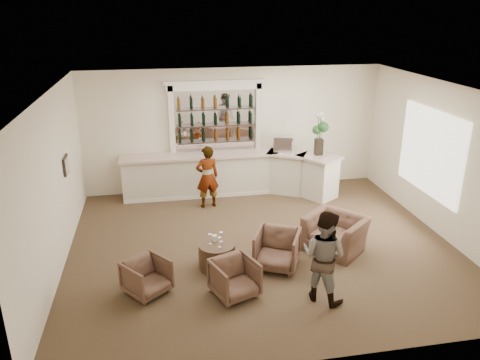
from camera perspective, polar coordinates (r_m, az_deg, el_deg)
name	(u,v)px	position (r m, az deg, el deg)	size (l,w,h in m)	color
ground	(262,245)	(10.06, 2.66, -7.97)	(8.00, 8.00, 0.00)	brown
room_shell	(264,130)	(9.88, 2.88, 6.11)	(8.04, 7.02, 3.32)	#F0E2C7
bar_counter	(231,174)	(12.48, -1.09, 0.76)	(5.72, 1.80, 1.14)	silver
back_bar_alcove	(216,117)	(12.42, -2.99, 7.64)	(2.64, 0.25, 3.00)	white
cocktail_table	(217,256)	(9.17, -2.84, -9.19)	(0.71, 0.71, 0.50)	#4E3122
sommelier	(207,177)	(11.64, -4.01, 0.39)	(0.58, 0.38, 1.60)	gray
guest	(324,256)	(8.11, 10.18, -9.14)	(0.80, 0.62, 1.65)	gray
armchair_left	(147,277)	(8.54, -11.30, -11.49)	(0.69, 0.71, 0.64)	brown
armchair_center	(235,278)	(8.32, -0.65, -11.88)	(0.72, 0.74, 0.67)	brown
armchair_right	(277,249)	(9.15, 4.54, -8.43)	(0.80, 0.83, 0.75)	brown
armchair_far	(335,233)	(9.92, 11.52, -6.40)	(1.14, 0.99, 0.74)	brown
espresso_machine	(283,144)	(12.50, 5.25, 4.45)	(0.48, 0.40, 0.42)	#B9BABF
flower_vase	(320,131)	(12.21, 9.68, 5.91)	(0.30, 0.30, 1.12)	black
wine_glass_bar_left	(203,151)	(12.22, -4.48, 3.57)	(0.07, 0.07, 0.21)	white
wine_glass_bar_right	(206,151)	(12.22, -4.23, 3.58)	(0.07, 0.07, 0.21)	white
wine_glass_tbl_a	(210,239)	(9.02, -3.66, -7.20)	(0.07, 0.07, 0.21)	white
wine_glass_tbl_b	(221,237)	(9.09, -2.31, -6.95)	(0.07, 0.07, 0.21)	white
wine_glass_tbl_c	(220,242)	(8.89, -2.51, -7.59)	(0.07, 0.07, 0.21)	white
napkin_holder	(215,238)	(9.15, -3.11, -7.09)	(0.08, 0.08, 0.12)	white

